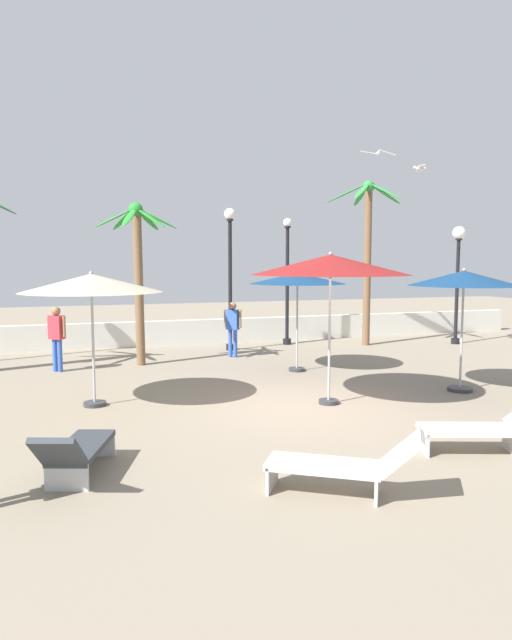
# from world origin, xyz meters

# --- Properties ---
(ground_plane) EXTENTS (56.00, 56.00, 0.00)m
(ground_plane) POSITION_xyz_m (0.00, 0.00, 0.00)
(ground_plane) COLOR gray
(boundary_wall) EXTENTS (25.20, 0.30, 0.84)m
(boundary_wall) POSITION_xyz_m (0.00, 9.09, 0.42)
(boundary_wall) COLOR silver
(boundary_wall) RESTS_ON ground_plane
(patio_umbrella_0) EXTENTS (3.14, 3.14, 3.03)m
(patio_umbrella_0) POSITION_xyz_m (0.48, 0.06, 2.77)
(patio_umbrella_0) COLOR #333338
(patio_umbrella_0) RESTS_ON ground_plane
(patio_umbrella_1) EXTENTS (2.73, 2.73, 2.66)m
(patio_umbrella_1) POSITION_xyz_m (-3.97, 1.38, 2.41)
(patio_umbrella_1) COLOR #333338
(patio_umbrella_1) RESTS_ON ground_plane
(patio_umbrella_2) EXTENTS (2.48, 2.48, 2.61)m
(patio_umbrella_2) POSITION_xyz_m (1.21, 3.46, 2.38)
(patio_umbrella_2) COLOR #333338
(patio_umbrella_2) RESTS_ON ground_plane
(patio_umbrella_3) EXTENTS (2.38, 2.38, 2.70)m
(patio_umbrella_3) POSITION_xyz_m (3.72, 0.17, 2.45)
(patio_umbrella_3) COLOR #333338
(patio_umbrella_3) RESTS_ON ground_plane
(palm_tree_0) EXTENTS (2.20, 2.05, 4.41)m
(palm_tree_0) POSITION_xyz_m (-2.53, 5.65, 2.82)
(palm_tree_0) COLOR brown
(palm_tree_0) RESTS_ON ground_plane
(palm_tree_1) EXTENTS (2.68, 2.77, 5.49)m
(palm_tree_1) POSITION_xyz_m (5.23, 7.01, 3.44)
(palm_tree_1) COLOR brown
(palm_tree_1) RESTS_ON ground_plane
(lamp_post_0) EXTENTS (0.44, 0.44, 4.01)m
(lamp_post_0) POSITION_xyz_m (8.29, 6.28, 2.74)
(lamp_post_0) COLOR black
(lamp_post_0) RESTS_ON ground_plane
(lamp_post_2) EXTENTS (0.30, 0.30, 4.27)m
(lamp_post_2) POSITION_xyz_m (2.75, 8.01, 2.30)
(lamp_post_2) COLOR black
(lamp_post_2) RESTS_ON ground_plane
(lamp_post_3) EXTENTS (0.37, 0.37, 4.49)m
(lamp_post_3) POSITION_xyz_m (0.56, 7.40, 2.74)
(lamp_post_3) COLOR black
(lamp_post_3) RESTS_ON ground_plane
(lounge_chair_0) EXTENTS (1.88, 1.50, 0.84)m
(lounge_chair_0) POSITION_xyz_m (-1.34, -4.14, 0.39)
(lounge_chair_0) COLOR #B7B7BC
(lounge_chair_0) RESTS_ON ground_plane
(lounge_chair_1) EXTENTS (1.14, 1.96, 0.84)m
(lounge_chair_1) POSITION_xyz_m (-4.42, -2.55, 0.39)
(lounge_chair_1) COLOR #B7B7BC
(lounge_chair_1) RESTS_ON ground_plane
(lounge_chair_2) EXTENTS (1.96, 1.15, 0.84)m
(lounge_chair_2) POSITION_xyz_m (1.37, -3.38, 0.39)
(lounge_chair_2) COLOR #B7B7BC
(lounge_chair_2) RESTS_ON ground_plane
(guest_0) EXTENTS (0.44, 0.42, 1.64)m
(guest_0) POSITION_xyz_m (0.26, 6.09, 0.99)
(guest_0) COLOR #3359B2
(guest_0) RESTS_ON ground_plane
(guest_3) EXTENTS (0.45, 0.41, 1.68)m
(guest_3) POSITION_xyz_m (-4.67, 5.37, 1.02)
(guest_3) COLOR #3359B2
(guest_3) RESTS_ON ground_plane
(seagull_0) EXTENTS (0.55, 0.92, 0.14)m
(seagull_0) POSITION_xyz_m (5.83, 5.02, 5.62)
(seagull_0) COLOR white
(seagull_1) EXTENTS (1.24, 0.55, 0.21)m
(seagull_1) POSITION_xyz_m (6.27, 8.24, 6.64)
(seagull_1) COLOR white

